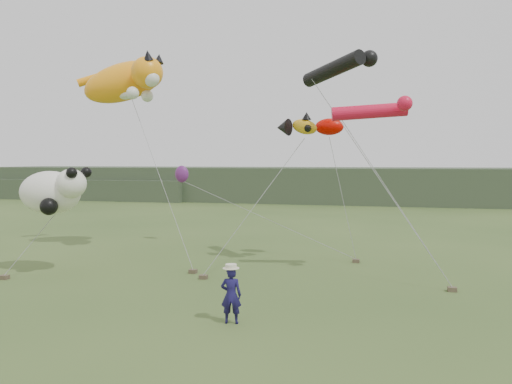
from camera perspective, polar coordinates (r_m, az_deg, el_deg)
ground at (r=16.55m, az=-3.18°, el=-13.56°), size 120.00×120.00×0.00m
headland at (r=60.37m, az=6.40°, el=0.81°), size 90.00×13.00×4.00m
festival_attendant at (r=15.26m, az=-2.86°, el=-11.70°), size 0.68×0.51×1.71m
sandbag_anchors at (r=21.31m, az=-1.72°, el=-9.39°), size 17.96×7.11×0.17m
cat_kite at (r=27.57m, az=-14.35°, el=12.24°), size 5.74×3.45×3.17m
fish_kite at (r=22.89m, az=4.66°, el=7.47°), size 2.19×1.41×1.12m
tube_kites at (r=22.31m, az=11.00°, el=12.08°), size 4.85×3.66×3.06m
panda_kite at (r=23.12m, az=-22.14°, el=0.05°), size 3.29×2.13×2.04m
misc_kites at (r=25.78m, az=1.70°, el=5.33°), size 10.07×4.25×3.30m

